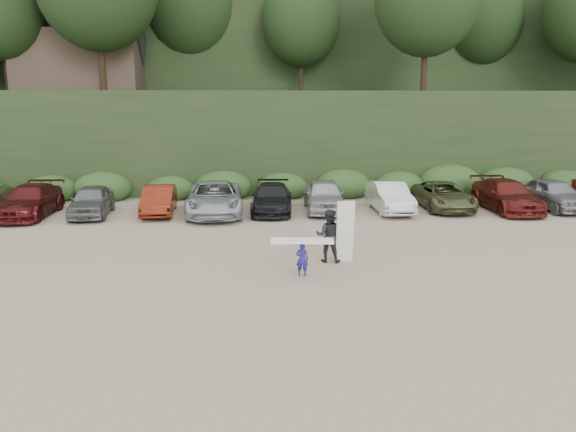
{
  "coord_description": "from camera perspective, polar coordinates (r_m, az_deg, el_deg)",
  "views": [
    {
      "loc": [
        -1.13,
        -17.1,
        5.48
      ],
      "look_at": [
        0.51,
        3.0,
        1.3
      ],
      "focal_mm": 35.0,
      "sensor_mm": 36.0,
      "label": 1
    }
  ],
  "objects": [
    {
      "name": "adult_surfer",
      "position": [
        19.28,
        4.29,
        -1.97
      ],
      "size": [
        1.37,
        0.91,
        2.16
      ],
      "color": "black",
      "rests_on": "ground"
    },
    {
      "name": "child_surfer",
      "position": [
        17.71,
        1.45,
        -3.59
      ],
      "size": [
        2.02,
        0.76,
        1.19
      ],
      "color": "navy",
      "rests_on": "ground"
    },
    {
      "name": "ground",
      "position": [
        18.0,
        -0.84,
        -6.02
      ],
      "size": [
        120.0,
        120.0,
        0.0
      ],
      "primitive_type": "plane",
      "color": "tan",
      "rests_on": "ground"
    },
    {
      "name": "hillside_backdrop",
      "position": [
        53.35,
        -3.87,
        17.86
      ],
      "size": [
        90.0,
        41.5,
        28.0
      ],
      "color": "black",
      "rests_on": "ground"
    },
    {
      "name": "parked_cars",
      "position": [
        27.6,
        -4.52,
        1.83
      ],
      "size": [
        39.76,
        6.14,
        1.64
      ],
      "color": "#A6A5AA",
      "rests_on": "ground"
    }
  ]
}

